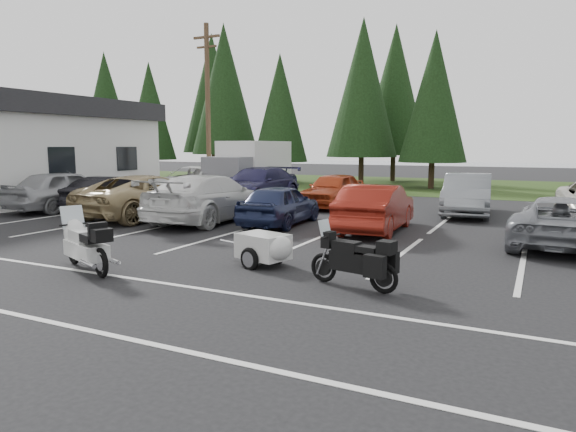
# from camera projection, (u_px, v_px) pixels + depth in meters

# --- Properties ---
(ground) EXTENTS (120.00, 120.00, 0.00)m
(ground) POSITION_uv_depth(u_px,v_px,m) (263.00, 252.00, 12.89)
(ground) COLOR black
(ground) RESTS_ON ground
(grass_strip) EXTENTS (80.00, 16.00, 0.01)m
(grass_strip) POSITION_uv_depth(u_px,v_px,m) (438.00, 186.00, 34.21)
(grass_strip) COLOR #213511
(grass_strip) RESTS_ON ground
(lake_water) EXTENTS (70.00, 50.00, 0.02)m
(lake_water) POSITION_uv_depth(u_px,v_px,m) (521.00, 169.00, 60.00)
(lake_water) COLOR slate
(lake_water) RESTS_ON ground
(utility_pole) EXTENTS (1.60, 0.26, 9.00)m
(utility_pole) POSITION_uv_depth(u_px,v_px,m) (208.00, 107.00, 27.31)
(utility_pole) COLOR #473321
(utility_pole) RESTS_ON ground
(box_truck) EXTENTS (2.40, 5.60, 2.90)m
(box_truck) POSITION_uv_depth(u_px,v_px,m) (246.00, 168.00, 27.31)
(box_truck) COLOR silver
(box_truck) RESTS_ON ground
(stall_markings) EXTENTS (32.00, 16.00, 0.01)m
(stall_markings) POSITION_uv_depth(u_px,v_px,m) (297.00, 239.00, 14.67)
(stall_markings) COLOR silver
(stall_markings) RESTS_ON ground
(conifer_0) EXTENTS (4.58, 4.58, 10.66)m
(conifer_0) POSITION_uv_depth(u_px,v_px,m) (106.00, 104.00, 44.33)
(conifer_0) COLOR #332316
(conifer_0) RESTS_ON ground
(conifer_1) EXTENTS (3.96, 3.96, 9.22)m
(conifer_1) POSITION_uv_depth(u_px,v_px,m) (150.00, 111.00, 40.65)
(conifer_1) COLOR #332316
(conifer_1) RESTS_ON ground
(conifer_2) EXTENTS (5.10, 5.10, 11.89)m
(conifer_2) POSITION_uv_depth(u_px,v_px,m) (224.00, 89.00, 39.23)
(conifer_2) COLOR #332316
(conifer_2) RESTS_ON ground
(conifer_3) EXTENTS (3.87, 3.87, 9.02)m
(conifer_3) POSITION_uv_depth(u_px,v_px,m) (280.00, 108.00, 35.80)
(conifer_3) COLOR #332316
(conifer_3) RESTS_ON ground
(conifer_4) EXTENTS (4.80, 4.80, 11.17)m
(conifer_4) POSITION_uv_depth(u_px,v_px,m) (363.00, 88.00, 34.55)
(conifer_4) COLOR #332316
(conifer_4) RESTS_ON ground
(conifer_5) EXTENTS (4.14, 4.14, 9.63)m
(conifer_5) POSITION_uv_depth(u_px,v_px,m) (434.00, 97.00, 31.32)
(conifer_5) COLOR #332316
(conifer_5) RESTS_ON ground
(conifer_back_a) EXTENTS (5.28, 5.28, 12.30)m
(conifer_back_a) POSITION_uv_depth(u_px,v_px,m) (212.00, 93.00, 44.68)
(conifer_back_a) COLOR #332316
(conifer_back_a) RESTS_ON ground
(conifer_back_b) EXTENTS (4.97, 4.97, 11.58)m
(conifer_back_b) POSITION_uv_depth(u_px,v_px,m) (395.00, 90.00, 38.16)
(conifer_back_b) COLOR #332316
(conifer_back_b) RESTS_ON ground
(car_near_0) EXTENTS (2.15, 4.98, 1.67)m
(car_near_0) POSITION_uv_depth(u_px,v_px,m) (66.00, 190.00, 21.18)
(car_near_0) COLOR #9E9FA2
(car_near_0) RESTS_ON ground
(car_near_1) EXTENTS (1.67, 4.33, 1.41)m
(car_near_1) POSITION_uv_depth(u_px,v_px,m) (113.00, 193.00, 21.11)
(car_near_1) COLOR black
(car_near_1) RESTS_ON ground
(car_near_2) EXTENTS (3.09, 5.89, 1.58)m
(car_near_2) POSITION_uv_depth(u_px,v_px,m) (150.00, 196.00, 19.11)
(car_near_2) COLOR #988258
(car_near_2) RESTS_ON ground
(car_near_3) EXTENTS (2.46, 5.76, 1.65)m
(car_near_3) POSITION_uv_depth(u_px,v_px,m) (210.00, 198.00, 17.93)
(car_near_3) COLOR silver
(car_near_3) RESTS_ON ground
(car_near_4) EXTENTS (1.88, 4.17, 1.39)m
(car_near_4) POSITION_uv_depth(u_px,v_px,m) (280.00, 204.00, 17.15)
(car_near_4) COLOR #1A2242
(car_near_4) RESTS_ON ground
(car_near_5) EXTENTS (1.77, 4.54, 1.47)m
(car_near_5) POSITION_uv_depth(u_px,v_px,m) (376.00, 208.00, 15.84)
(car_near_5) COLOR maroon
(car_near_5) RESTS_ON ground
(car_near_6) EXTENTS (2.56, 4.92, 1.32)m
(car_near_6) POSITION_uv_depth(u_px,v_px,m) (561.00, 222.00, 13.49)
(car_near_6) COLOR slate
(car_near_6) RESTS_ON ground
(car_far_0) EXTENTS (3.02, 5.93, 1.60)m
(car_far_0) POSITION_uv_depth(u_px,v_px,m) (193.00, 182.00, 26.33)
(car_far_0) COLOR white
(car_far_0) RESTS_ON ground
(car_far_1) EXTENTS (2.35, 5.67, 1.64)m
(car_far_1) POSITION_uv_depth(u_px,v_px,m) (257.00, 185.00, 24.12)
(car_far_1) COLOR #181638
(car_far_1) RESTS_ON ground
(car_far_2) EXTENTS (1.91, 4.44, 1.49)m
(car_far_2) POSITION_uv_depth(u_px,v_px,m) (333.00, 190.00, 22.24)
(car_far_2) COLOR #A03314
(car_far_2) RESTS_ON ground
(car_far_3) EXTENTS (2.10, 4.94, 1.58)m
(car_far_3) POSITION_uv_depth(u_px,v_px,m) (467.00, 194.00, 19.67)
(car_far_3) COLOR slate
(car_far_3) RESTS_ON ground
(touring_motorcycle) EXTENTS (2.53, 1.62, 1.35)m
(touring_motorcycle) POSITION_uv_depth(u_px,v_px,m) (86.00, 240.00, 10.82)
(touring_motorcycle) COLOR silver
(touring_motorcycle) RESTS_ON ground
(cargo_trailer) EXTENTS (1.77, 1.30, 0.73)m
(cargo_trailer) POSITION_uv_depth(u_px,v_px,m) (263.00, 250.00, 11.31)
(cargo_trailer) COLOR silver
(cargo_trailer) RESTS_ON ground
(adventure_motorcycle) EXTENTS (2.17, 1.13, 1.26)m
(adventure_motorcycle) POSITION_uv_depth(u_px,v_px,m) (353.00, 255.00, 9.54)
(adventure_motorcycle) COLOR black
(adventure_motorcycle) RESTS_ON ground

